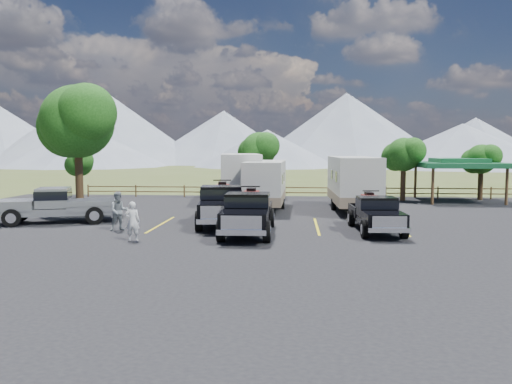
# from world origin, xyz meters

# --- Properties ---
(ground) EXTENTS (320.00, 320.00, 0.00)m
(ground) POSITION_xyz_m (0.00, 0.00, 0.00)
(ground) COLOR #485725
(ground) RESTS_ON ground
(asphalt_lot) EXTENTS (44.00, 34.00, 0.04)m
(asphalt_lot) POSITION_xyz_m (0.00, 3.00, 0.02)
(asphalt_lot) COLOR black
(asphalt_lot) RESTS_ON ground
(stall_lines) EXTENTS (12.12, 5.50, 0.01)m
(stall_lines) POSITION_xyz_m (0.00, 4.00, 0.04)
(stall_lines) COLOR gold
(stall_lines) RESTS_ON asphalt_lot
(tree_big_nw) EXTENTS (5.54, 5.18, 7.84)m
(tree_big_nw) POSITION_xyz_m (-12.55, 9.03, 5.60)
(tree_big_nw) COLOR #311F13
(tree_big_nw) RESTS_ON ground
(tree_ne_a) EXTENTS (3.11, 2.92, 4.76)m
(tree_ne_a) POSITION_xyz_m (8.97, 17.01, 3.48)
(tree_ne_a) COLOR #311F13
(tree_ne_a) RESTS_ON ground
(tree_ne_b) EXTENTS (2.77, 2.59, 4.27)m
(tree_ne_b) POSITION_xyz_m (14.98, 18.01, 3.13)
(tree_ne_b) COLOR #311F13
(tree_ne_b) RESTS_ON ground
(tree_north) EXTENTS (3.46, 3.24, 5.25)m
(tree_north) POSITION_xyz_m (-2.03, 19.02, 3.83)
(tree_north) COLOR #311F13
(tree_north) RESTS_ON ground
(tree_nw_small) EXTENTS (2.59, 2.43, 3.85)m
(tree_nw_small) POSITION_xyz_m (-16.02, 17.01, 2.78)
(tree_nw_small) COLOR #311F13
(tree_nw_small) RESTS_ON ground
(rail_fence) EXTENTS (36.12, 0.12, 1.00)m
(rail_fence) POSITION_xyz_m (2.00, 18.50, 0.61)
(rail_fence) COLOR brown
(rail_fence) RESTS_ON ground
(pavilion) EXTENTS (6.20, 6.20, 3.22)m
(pavilion) POSITION_xyz_m (13.00, 17.00, 2.79)
(pavilion) COLOR brown
(pavilion) RESTS_ON ground
(mountain_range) EXTENTS (209.00, 71.00, 20.00)m
(mountain_range) POSITION_xyz_m (-7.63, 105.98, 7.87)
(mountain_range) COLOR slate
(mountain_range) RESTS_ON ground
(rig_left) EXTENTS (2.96, 6.87, 2.23)m
(rig_left) POSITION_xyz_m (-2.90, 4.46, 1.11)
(rig_left) COLOR black
(rig_left) RESTS_ON asphalt_lot
(rig_center) EXTENTS (2.25, 6.33, 2.11)m
(rig_center) POSITION_xyz_m (-1.25, 1.62, 1.06)
(rig_center) COLOR black
(rig_center) RESTS_ON asphalt_lot
(rig_right) EXTENTS (2.19, 5.64, 1.86)m
(rig_right) POSITION_xyz_m (4.68, 2.67, 0.93)
(rig_right) COLOR black
(rig_right) RESTS_ON asphalt_lot
(trailer_left) EXTENTS (3.68, 10.20, 3.53)m
(trailer_left) POSITION_xyz_m (-2.95, 13.88, 1.89)
(trailer_left) COLOR silver
(trailer_left) RESTS_ON asphalt_lot
(trailer_center) EXTENTS (2.45, 8.92, 3.10)m
(trailer_center) POSITION_xyz_m (-0.98, 10.80, 1.66)
(trailer_center) COLOR silver
(trailer_center) RESTS_ON asphalt_lot
(trailer_right) EXTENTS (2.69, 9.73, 3.38)m
(trailer_right) POSITION_xyz_m (4.53, 10.55, 1.81)
(trailer_right) COLOR silver
(trailer_right) RESTS_ON asphalt_lot
(pickup_silver) EXTENTS (6.49, 3.75, 1.85)m
(pickup_silver) POSITION_xyz_m (-11.59, 4.15, 1.00)
(pickup_silver) COLOR gray
(pickup_silver) RESTS_ON asphalt_lot
(person_a) EXTENTS (0.66, 0.48, 1.69)m
(person_a) POSITION_xyz_m (-5.96, -0.62, 0.88)
(person_a) COLOR silver
(person_a) RESTS_ON asphalt_lot
(person_b) EXTENTS (1.12, 1.03, 1.86)m
(person_b) POSITION_xyz_m (-7.47, 1.96, 0.97)
(person_b) COLOR slate
(person_b) RESTS_ON asphalt_lot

